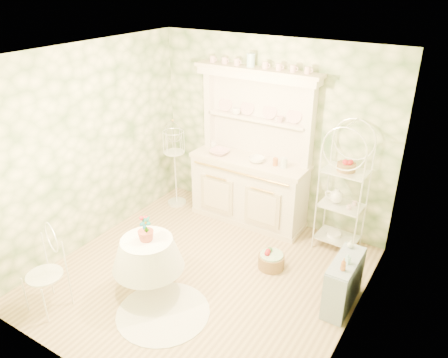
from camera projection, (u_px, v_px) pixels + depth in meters
The scene contains 22 objects.
floor at pixel (203, 276), 5.49m from camera, with size 3.60×3.60×0.00m, color tan.
ceiling at pixel (197, 57), 4.32m from camera, with size 3.60×3.60×0.00m, color white.
wall_left at pixel (89, 148), 5.77m from camera, with size 3.60×3.60×0.00m, color #F0EDC0.
wall_right at pixel (360, 224), 4.05m from camera, with size 3.60×3.60×0.00m, color #F0EDC0.
wall_back at pixel (272, 133), 6.28m from camera, with size 3.60×3.60×0.00m, color #F0EDC0.
wall_front at pixel (74, 261), 3.53m from camera, with size 3.60×3.60×0.00m, color #F0EDC0.
kitchen_dresser at pixel (250, 150), 6.25m from camera, with size 1.87×0.61×2.29m, color white.
bakers_rack at pixel (343, 190), 5.70m from camera, with size 0.55×0.39×1.75m, color white.
side_shelf at pixel (343, 283), 4.90m from camera, with size 0.26×0.70×0.60m, color #99A9BE.
round_table at pixel (149, 266), 5.10m from camera, with size 0.63×0.63×0.69m, color white.
cafe_chair at pixel (46, 281), 4.82m from camera, with size 0.34×0.34×0.75m, color white.
birdcage_stand at pixel (175, 161), 6.87m from camera, with size 0.36×0.36×1.54m, color white.
floor_basket at pixel (271, 261), 5.61m from camera, with size 0.32×0.32×0.20m, color olive.
lace_rug at pixel (163, 312), 4.90m from camera, with size 1.05×1.05×0.01m, color white.
bowl_floral at pixel (219, 154), 6.47m from camera, with size 0.28×0.28×0.07m, color white.
bowl_white at pixel (257, 162), 6.20m from camera, with size 0.23×0.23×0.07m, color white.
cup_left at pixel (236, 112), 6.33m from camera, with size 0.13×0.13×0.10m, color white.
cup_right at pixel (280, 120), 6.00m from camera, with size 0.09×0.09×0.09m, color white.
potted_geranium at pixel (146, 231), 4.86m from camera, with size 0.16×0.11×0.30m, color #3F7238.
bottle_amber at pixel (343, 265), 4.57m from camera, with size 0.06×0.06×0.15m, color #B1642F.
bottle_blue at pixel (348, 260), 4.70m from camera, with size 0.05×0.05×0.12m, color #A2D0DF.
bottle_glass at pixel (350, 245), 4.97m from camera, with size 0.07×0.07×0.10m, color silver.
Camera 1 is at (2.57, -3.61, 3.47)m, focal length 35.00 mm.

